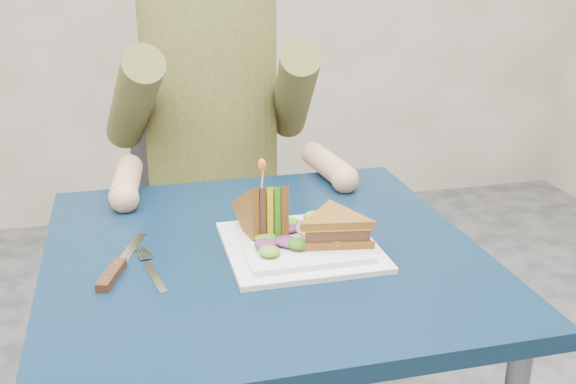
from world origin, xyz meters
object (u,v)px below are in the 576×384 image
object	(u,v)px
diner	(211,79)
plate	(300,244)
fork	(151,269)
sandwich_upright	(263,214)
knife	(115,270)
table	(263,288)
chair	(211,203)
sandwich_flat	(335,228)

from	to	relation	value
diner	plate	size ratio (longest dim) A/B	2.87
fork	plate	bearing A→B (deg)	4.39
diner	sandwich_upright	xyz separation A→B (m)	(0.01, -0.59, -0.13)
sandwich_upright	knife	xyz separation A→B (m)	(-0.26, -0.06, -0.05)
sandwich_upright	knife	world-z (taller)	sandwich_upright
table	chair	bearing A→B (deg)	90.00
sandwich_flat	sandwich_upright	xyz separation A→B (m)	(-0.11, 0.07, 0.01)
fork	knife	size ratio (longest dim) A/B	0.83
sandwich_flat	knife	size ratio (longest dim) A/B	0.77
table	fork	size ratio (longest dim) A/B	4.19
table	sandwich_flat	size ratio (longest dim) A/B	4.51
chair	plate	xyz separation A→B (m)	(0.06, -0.75, 0.20)
fork	chair	bearing A→B (deg)	75.64
knife	table	bearing A→B (deg)	8.01
chair	diner	size ratio (longest dim) A/B	1.25
table	diner	world-z (taller)	diner
diner	sandwich_upright	size ratio (longest dim) A/B	5.08
chair	sandwich_flat	xyz separation A→B (m)	(0.12, -0.77, 0.23)
chair	plate	world-z (taller)	chair
table	plate	world-z (taller)	plate
sandwich_flat	sandwich_upright	size ratio (longest dim) A/B	1.13
plate	table	bearing A→B (deg)	161.48
sandwich_upright	table	bearing A→B (deg)	-103.15
diner	plate	world-z (taller)	diner
sandwich_flat	knife	distance (m)	0.37
diner	sandwich_flat	xyz separation A→B (m)	(0.12, -0.66, -0.14)
chair	sandwich_flat	world-z (taller)	chair
chair	diner	xyz separation A→B (m)	(-0.00, -0.11, 0.37)
plate	fork	world-z (taller)	plate
chair	plate	bearing A→B (deg)	-85.19
plate	sandwich_flat	size ratio (longest dim) A/B	1.57
chair	diner	distance (m)	0.39
chair	sandwich_upright	xyz separation A→B (m)	(0.01, -0.70, 0.24)
diner	fork	world-z (taller)	diner
diner	sandwich_upright	bearing A→B (deg)	-89.46
sandwich_flat	fork	xyz separation A→B (m)	(-0.31, 0.01, -0.04)
sandwich_flat	knife	bearing A→B (deg)	178.38
diner	sandwich_flat	world-z (taller)	diner
sandwich_upright	knife	bearing A→B (deg)	-167.03
fork	diner	bearing A→B (deg)	73.31
table	fork	distance (m)	0.22
table	plate	size ratio (longest dim) A/B	2.88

